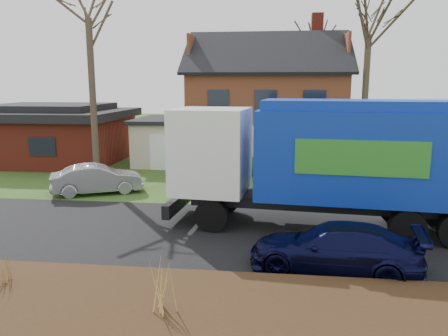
# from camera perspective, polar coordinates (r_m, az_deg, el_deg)

# --- Properties ---
(ground) EXTENTS (120.00, 120.00, 0.00)m
(ground) POSITION_cam_1_polar(r_m,az_deg,el_deg) (14.87, -3.58, -8.52)
(ground) COLOR #314D19
(ground) RESTS_ON ground
(road) EXTENTS (80.00, 7.00, 0.02)m
(road) POSITION_cam_1_polar(r_m,az_deg,el_deg) (14.87, -3.58, -8.48)
(road) COLOR black
(road) RESTS_ON ground
(mulch_verge) EXTENTS (80.00, 3.50, 0.30)m
(mulch_verge) POSITION_cam_1_polar(r_m,az_deg,el_deg) (10.08, -9.20, -17.59)
(mulch_verge) COLOR black
(mulch_verge) RESTS_ON ground
(main_house) EXTENTS (12.95, 8.95, 9.26)m
(main_house) POSITION_cam_1_polar(r_m,az_deg,el_deg) (27.75, 4.57, 8.95)
(main_house) COLOR beige
(main_house) RESTS_ON ground
(ranch_house) EXTENTS (9.80, 8.20, 3.70)m
(ranch_house) POSITION_cam_1_polar(r_m,az_deg,el_deg) (30.65, -21.73, 4.24)
(ranch_house) COLOR maroon
(ranch_house) RESTS_ON ground
(garbage_truck) EXTENTS (10.55, 3.70, 4.43)m
(garbage_truck) POSITION_cam_1_polar(r_m,az_deg,el_deg) (15.16, 13.42, 1.55)
(garbage_truck) COLOR black
(garbage_truck) RESTS_ON ground
(silver_sedan) EXTENTS (4.29, 3.00, 1.34)m
(silver_sedan) POSITION_cam_1_polar(r_m,az_deg,el_deg) (20.83, -16.21, -1.39)
(silver_sedan) COLOR #A1A4A8
(silver_sedan) RESTS_ON ground
(navy_wagon) EXTENTS (4.72, 2.47, 1.31)m
(navy_wagon) POSITION_cam_1_polar(r_m,az_deg,el_deg) (12.16, 14.25, -10.08)
(navy_wagon) COLOR black
(navy_wagon) RESTS_ON ground
(tree_front_east) EXTENTS (3.84, 3.84, 10.67)m
(tree_front_east) POSITION_cam_1_polar(r_m,az_deg,el_deg) (24.88, 18.55, 18.97)
(tree_front_east) COLOR #473B2A
(tree_front_east) RESTS_ON ground
(tree_back) EXTENTS (3.45, 3.45, 10.94)m
(tree_back) POSITION_cam_1_polar(r_m,az_deg,el_deg) (35.82, 12.12, 17.33)
(tree_back) COLOR #3E3225
(tree_back) RESTS_ON ground
(grass_clump_mid) EXTENTS (0.39, 0.32, 1.09)m
(grass_clump_mid) POSITION_cam_1_polar(r_m,az_deg,el_deg) (9.39, -7.97, -15.03)
(grass_clump_mid) COLOR tan
(grass_clump_mid) RESTS_ON mulch_verge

